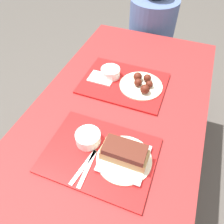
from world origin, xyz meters
The scene contains 13 objects.
ground_plane centered at (0.00, 0.00, 0.00)m, with size 12.00×12.00×0.00m, color #4C4742.
picnic_table centered at (0.00, 0.00, 0.67)m, with size 0.84×1.75×0.77m.
picnic_bench_far centered at (0.00, 1.09, 0.38)m, with size 0.80×0.28×0.46m.
tray_near centered at (0.02, -0.19, 0.78)m, with size 0.45×0.34×0.01m.
tray_far centered at (-0.04, 0.28, 0.78)m, with size 0.45×0.34×0.01m.
bowl_coleslaw_near centered at (-0.05, -0.14, 0.81)m, with size 0.11×0.11×0.05m.
brisket_sandwich_plate centered at (0.12, -0.17, 0.82)m, with size 0.23×0.23×0.09m.
plastic_fork_near centered at (-0.02, -0.26, 0.78)m, with size 0.04×0.17×0.00m.
plastic_knife_near centered at (0.00, -0.26, 0.78)m, with size 0.02×0.17×0.00m.
bowl_coleslaw_far centered at (-0.12, 0.30, 0.81)m, with size 0.11×0.11×0.05m.
wings_plate_far centered at (0.07, 0.28, 0.80)m, with size 0.23×0.23×0.06m.
napkin_far centered at (-0.16, 0.26, 0.79)m, with size 0.14×0.10×0.01m.
person_seated_across centered at (-0.07, 1.09, 0.72)m, with size 0.37×0.37×0.65m.
Camera 1 is at (0.23, -0.61, 1.57)m, focal length 35.00 mm.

